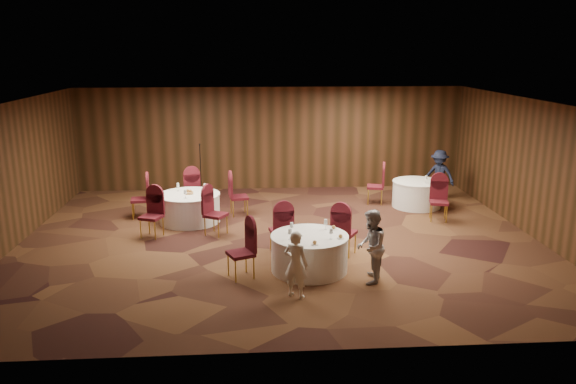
{
  "coord_description": "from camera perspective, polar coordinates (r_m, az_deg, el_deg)",
  "views": [
    {
      "loc": [
        -0.67,
        -12.44,
        4.37
      ],
      "look_at": [
        0.2,
        0.2,
        1.1
      ],
      "focal_mm": 35.0,
      "sensor_mm": 36.0,
      "label": 1
    }
  ],
  "objects": [
    {
      "name": "tabletop_main",
      "position": [
        11.15,
        3.22,
        -4.03
      ],
      "size": [
        1.11,
        1.05,
        0.22
      ],
      "color": "silver",
      "rests_on": "table_main"
    },
    {
      "name": "tabletop_right",
      "position": [
        15.9,
        13.86,
        1.43
      ],
      "size": [
        0.08,
        0.08,
        0.22
      ],
      "color": "silver",
      "rests_on": "table_right"
    },
    {
      "name": "chairs_left",
      "position": [
        14.64,
        -10.12,
        -1.08
      ],
      "size": [
        3.19,
        3.13,
        1.0
      ],
      "color": "#3F0C0E",
      "rests_on": "ground"
    },
    {
      "name": "mic_stand",
      "position": [
        17.07,
        -8.82,
        1.09
      ],
      "size": [
        0.24,
        0.24,
        1.61
      ],
      "color": "black",
      "rests_on": "ground"
    },
    {
      "name": "ground",
      "position": [
        13.2,
        -0.81,
        -4.86
      ],
      "size": [
        12.0,
        12.0,
        0.0
      ],
      "primitive_type": "plane",
      "color": "black",
      "rests_on": "ground"
    },
    {
      "name": "woman_a",
      "position": [
        10.08,
        0.82,
        -7.35
      ],
      "size": [
        0.54,
        0.48,
        1.25
      ],
      "primitive_type": "imported",
      "rotation": [
        0.0,
        0.0,
        2.63
      ],
      "color": "white",
      "rests_on": "ground"
    },
    {
      "name": "chairs_right",
      "position": [
        15.64,
        11.84,
        -0.17
      ],
      "size": [
        1.91,
        2.38,
        1.0
      ],
      "color": "#3F0C0E",
      "rests_on": "ground"
    },
    {
      "name": "tabletop_left",
      "position": [
        14.55,
        -10.02,
        0.12
      ],
      "size": [
        0.78,
        0.82,
        0.22
      ],
      "color": "silver",
      "rests_on": "table_left"
    },
    {
      "name": "table_main",
      "position": [
        11.33,
        2.19,
        -6.18
      ],
      "size": [
        1.56,
        1.56,
        0.74
      ],
      "color": "white",
      "rests_on": "ground"
    },
    {
      "name": "table_left",
      "position": [
        14.65,
        -9.97,
        -1.58
      ],
      "size": [
        1.58,
        1.58,
        0.74
      ],
      "color": "white",
      "rests_on": "ground"
    },
    {
      "name": "chairs_main",
      "position": [
        11.78,
        0.23,
        -4.7
      ],
      "size": [
        2.92,
        1.99,
        1.0
      ],
      "color": "#3F0C0E",
      "rests_on": "ground"
    },
    {
      "name": "room_shell",
      "position": [
        12.69,
        -0.84,
        3.54
      ],
      "size": [
        12.0,
        12.0,
        12.0
      ],
      "color": "silver",
      "rests_on": "ground"
    },
    {
      "name": "table_right",
      "position": [
        16.21,
        12.93,
        -0.17
      ],
      "size": [
        1.37,
        1.37,
        0.74
      ],
      "color": "white",
      "rests_on": "ground"
    },
    {
      "name": "man_c",
      "position": [
        17.12,
        15.09,
        1.7
      ],
      "size": [
        1.07,
        1.03,
        1.47
      ],
      "primitive_type": "imported",
      "rotation": [
        0.0,
        0.0,
        5.57
      ],
      "color": "black",
      "rests_on": "ground"
    },
    {
      "name": "woman_b",
      "position": [
        10.78,
        8.41,
        -5.51
      ],
      "size": [
        0.72,
        0.82,
        1.43
      ],
      "primitive_type": "imported",
      "rotation": [
        0.0,
        0.0,
        4.41
      ],
      "color": "#AFAFB4",
      "rests_on": "ground"
    }
  ]
}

